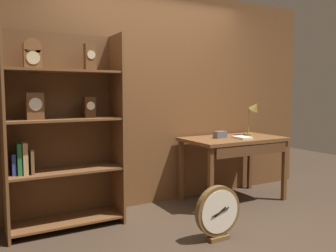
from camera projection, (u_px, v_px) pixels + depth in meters
ground_plane at (219, 242)px, 3.20m from camera, size 10.00×10.00×0.00m
back_wood_panel at (152, 97)px, 4.25m from camera, size 4.80×0.05×2.60m
bookshelf at (61, 131)px, 3.46m from camera, size 1.12×0.39×1.96m
workbench at (235, 145)px, 4.37m from camera, size 1.24×0.73×0.80m
desk_lamp at (253, 112)px, 4.60m from camera, size 0.21×0.21×0.45m
toolbox_small at (220, 135)px, 4.33m from camera, size 0.15×0.09×0.08m
open_repair_manual at (242, 138)px, 4.28m from camera, size 0.16×0.22×0.02m
round_clock_large at (218, 212)px, 3.22m from camera, size 0.47×0.11×0.51m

